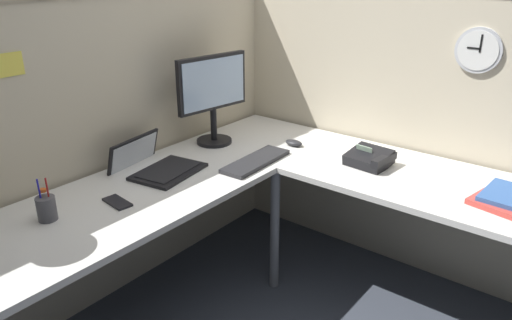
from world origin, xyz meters
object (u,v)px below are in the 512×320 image
at_px(wall_clock, 479,50).
at_px(pen_cup, 46,208).
at_px(monitor, 213,93).
at_px(cell_phone, 117,202).
at_px(laptop, 153,165).
at_px(computer_mouse, 294,143).
at_px(keyboard, 256,161).
at_px(book_stack, 506,198).
at_px(office_phone, 370,159).

bearing_deg(wall_clock, pen_cup, 146.62).
xyz_separation_m(monitor, cell_phone, (-0.82, -0.19, -0.29)).
distance_m(laptop, computer_mouse, 0.80).
bearing_deg(monitor, keyboard, -104.30).
height_order(cell_phone, wall_clock, wall_clock).
relative_size(keyboard, book_stack, 1.36).
height_order(monitor, wall_clock, wall_clock).
bearing_deg(monitor, book_stack, -81.56).
relative_size(cell_phone, book_stack, 0.46).
xyz_separation_m(cell_phone, wall_clock, (1.42, -1.01, 0.57)).
bearing_deg(laptop, wall_clock, -47.44).
height_order(computer_mouse, cell_phone, computer_mouse).
bearing_deg(keyboard, computer_mouse, -3.46).
bearing_deg(wall_clock, computer_mouse, 113.82).
bearing_deg(book_stack, wall_clock, 39.09).
bearing_deg(cell_phone, wall_clock, -28.58).
xyz_separation_m(laptop, book_stack, (0.70, -1.47, -0.00)).
bearing_deg(monitor, computer_mouse, -58.09).
height_order(computer_mouse, book_stack, book_stack).
height_order(computer_mouse, pen_cup, pen_cup).
bearing_deg(keyboard, monitor, 73.56).
relative_size(monitor, cell_phone, 3.47).
distance_m(pen_cup, wall_clock, 2.08).
bearing_deg(cell_phone, computer_mouse, -3.76).
bearing_deg(laptop, keyboard, -42.84).
bearing_deg(book_stack, pen_cup, 132.77).
xyz_separation_m(computer_mouse, office_phone, (-0.00, -0.47, 0.02)).
bearing_deg(monitor, laptop, -177.06).
bearing_deg(cell_phone, keyboard, -7.89).
bearing_deg(laptop, cell_phone, -154.52).
height_order(office_phone, wall_clock, wall_clock).
bearing_deg(wall_clock, office_phone, 136.52).
relative_size(office_phone, wall_clock, 1.01).
relative_size(laptop, book_stack, 1.36).
height_order(monitor, computer_mouse, monitor).
relative_size(office_phone, book_stack, 0.70).
xyz_separation_m(cell_phone, office_phone, (1.06, -0.67, 0.03)).
bearing_deg(laptop, computer_mouse, -26.72).
height_order(laptop, office_phone, laptop).
distance_m(keyboard, office_phone, 0.58).
bearing_deg(wall_clock, book_stack, -140.91).
xyz_separation_m(laptop, keyboard, (0.38, -0.35, -0.01)).
height_order(keyboard, computer_mouse, computer_mouse).
xyz_separation_m(computer_mouse, book_stack, (-0.02, -1.11, 0.00)).
distance_m(keyboard, wall_clock, 1.21).
bearing_deg(wall_clock, monitor, 116.56).
bearing_deg(computer_mouse, office_phone, -90.32).
xyz_separation_m(monitor, pen_cup, (-1.08, -0.09, -0.24)).
bearing_deg(cell_phone, laptop, 32.27).
distance_m(book_stack, wall_clock, 0.73).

